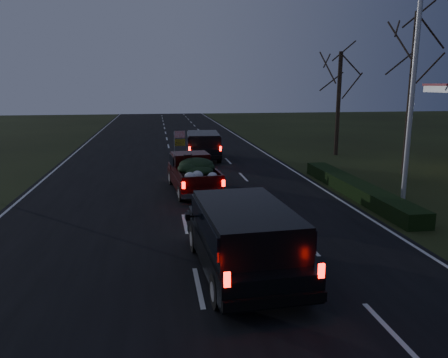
{
  "coord_description": "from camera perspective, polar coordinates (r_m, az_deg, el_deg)",
  "views": [
    {
      "loc": [
        -0.88,
        -14.77,
        4.83
      ],
      "look_at": [
        1.6,
        1.31,
        1.3
      ],
      "focal_mm": 35.0,
      "sensor_mm": 36.0,
      "label": 1
    }
  ],
  "objects": [
    {
      "name": "hedge_row",
      "position": [
        20.29,
        16.82,
        -1.19
      ],
      "size": [
        1.0,
        10.0,
        0.6
      ],
      "primitive_type": "cube",
      "color": "black",
      "rests_on": "ground"
    },
    {
      "name": "bare_tree_mid",
      "position": [
        25.6,
        23.57,
        14.66
      ],
      "size": [
        3.6,
        3.6,
        8.5
      ],
      "color": "black",
      "rests_on": "ground"
    },
    {
      "name": "pickup_truck",
      "position": [
        20.09,
        -4.05,
        1.04
      ],
      "size": [
        2.23,
        4.91,
        2.5
      ],
      "rotation": [
        0.0,
        0.0,
        0.09
      ],
      "color": "black",
      "rests_on": "ground"
    },
    {
      "name": "light_pole",
      "position": [
        19.73,
        23.63,
        13.14
      ],
      "size": [
        0.5,
        0.9,
        9.16
      ],
      "color": "silver",
      "rests_on": "ground"
    },
    {
      "name": "rear_suv",
      "position": [
        11.17,
        2.63,
        -7.02
      ],
      "size": [
        2.66,
        5.39,
        1.52
      ],
      "rotation": [
        0.0,
        0.0,
        0.06
      ],
      "color": "black",
      "rests_on": "ground"
    },
    {
      "name": "road_asphalt",
      "position": [
        15.56,
        -5.12,
        -5.85
      ],
      "size": [
        14.0,
        120.0,
        0.02
      ],
      "primitive_type": "cube",
      "color": "black",
      "rests_on": "ground"
    },
    {
      "name": "bare_tree_far",
      "position": [
        31.32,
        14.87,
        12.57
      ],
      "size": [
        3.6,
        3.6,
        7.0
      ],
      "color": "black",
      "rests_on": "ground"
    },
    {
      "name": "lead_suv",
      "position": [
        28.67,
        -2.73,
        4.72
      ],
      "size": [
        2.37,
        5.09,
        1.43
      ],
      "rotation": [
        0.0,
        0.0,
        -0.06
      ],
      "color": "black",
      "rests_on": "ground"
    },
    {
      "name": "ground",
      "position": [
        15.56,
        -5.12,
        -5.88
      ],
      "size": [
        120.0,
        120.0,
        0.0
      ],
      "primitive_type": "plane",
      "color": "black",
      "rests_on": "ground"
    }
  ]
}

